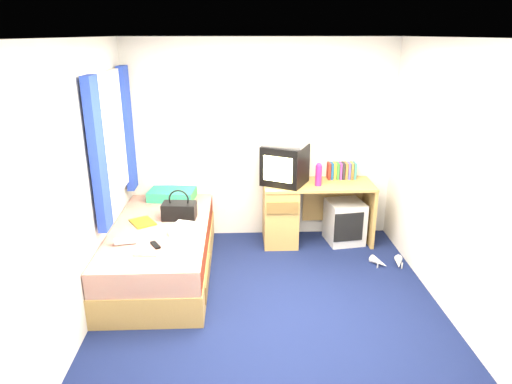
{
  "coord_description": "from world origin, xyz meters",
  "views": [
    {
      "loc": [
        -0.28,
        -3.68,
        2.43
      ],
      "look_at": [
        -0.1,
        0.7,
        0.9
      ],
      "focal_mm": 32.0,
      "sensor_mm": 36.0,
      "label": 1
    }
  ],
  "objects_px": {
    "vcr": "(285,142)",
    "desk": "(294,210)",
    "crt_tv": "(285,165)",
    "pink_water_bottle": "(319,176)",
    "pillow": "(172,194)",
    "storage_cube": "(345,222)",
    "white_heels": "(389,263)",
    "aerosol_can": "(304,175)",
    "handbag": "(179,210)",
    "magazine": "(143,222)",
    "water_bottle": "(125,241)",
    "towel": "(187,230)",
    "colour_swatch_fan": "(145,254)",
    "picture_frame": "(350,173)",
    "bed": "(162,250)",
    "remote_control": "(155,245)"
  },
  "relations": [
    {
      "from": "vcr",
      "to": "desk",
      "type": "bearing_deg",
      "value": 22.63
    },
    {
      "from": "crt_tv",
      "to": "pink_water_bottle",
      "type": "height_order",
      "value": "crt_tv"
    },
    {
      "from": "pillow",
      "to": "desk",
      "type": "relative_size",
      "value": 0.41
    },
    {
      "from": "desk",
      "to": "pink_water_bottle",
      "type": "relative_size",
      "value": 5.38
    },
    {
      "from": "storage_cube",
      "to": "white_heels",
      "type": "height_order",
      "value": "storage_cube"
    },
    {
      "from": "storage_cube",
      "to": "aerosol_can",
      "type": "distance_m",
      "value": 0.78
    },
    {
      "from": "storage_cube",
      "to": "handbag",
      "type": "height_order",
      "value": "handbag"
    },
    {
      "from": "pillow",
      "to": "storage_cube",
      "type": "bearing_deg",
      "value": -3.33
    },
    {
      "from": "magazine",
      "to": "water_bottle",
      "type": "height_order",
      "value": "water_bottle"
    },
    {
      "from": "towel",
      "to": "colour_swatch_fan",
      "type": "xyz_separation_m",
      "value": [
        -0.33,
        -0.45,
        -0.04
      ]
    },
    {
      "from": "crt_tv",
      "to": "picture_frame",
      "type": "height_order",
      "value": "crt_tv"
    },
    {
      "from": "bed",
      "to": "storage_cube",
      "type": "bearing_deg",
      "value": 18.47
    },
    {
      "from": "picture_frame",
      "to": "remote_control",
      "type": "height_order",
      "value": "picture_frame"
    },
    {
      "from": "pillow",
      "to": "towel",
      "type": "bearing_deg",
      "value": -74.83
    },
    {
      "from": "picture_frame",
      "to": "white_heels",
      "type": "height_order",
      "value": "picture_frame"
    },
    {
      "from": "handbag",
      "to": "aerosol_can",
      "type": "bearing_deg",
      "value": 25.18
    },
    {
      "from": "bed",
      "to": "remote_control",
      "type": "height_order",
      "value": "remote_control"
    },
    {
      "from": "picture_frame",
      "to": "aerosol_can",
      "type": "height_order",
      "value": "aerosol_can"
    },
    {
      "from": "vcr",
      "to": "aerosol_can",
      "type": "bearing_deg",
      "value": 24.68
    },
    {
      "from": "bed",
      "to": "vcr",
      "type": "bearing_deg",
      "value": 28.48
    },
    {
      "from": "pillow",
      "to": "aerosol_can",
      "type": "bearing_deg",
      "value": -3.01
    },
    {
      "from": "colour_swatch_fan",
      "to": "pink_water_bottle",
      "type": "bearing_deg",
      "value": 35.94
    },
    {
      "from": "desk",
      "to": "magazine",
      "type": "xyz_separation_m",
      "value": [
        -1.69,
        -0.64,
        0.14
      ]
    },
    {
      "from": "storage_cube",
      "to": "picture_frame",
      "type": "relative_size",
      "value": 3.69
    },
    {
      "from": "pink_water_bottle",
      "to": "magazine",
      "type": "height_order",
      "value": "pink_water_bottle"
    },
    {
      "from": "vcr",
      "to": "storage_cube",
      "type": "bearing_deg",
      "value": 21.47
    },
    {
      "from": "desk",
      "to": "colour_swatch_fan",
      "type": "relative_size",
      "value": 5.91
    },
    {
      "from": "white_heels",
      "to": "pink_water_bottle",
      "type": "bearing_deg",
      "value": 140.47
    },
    {
      "from": "bed",
      "to": "desk",
      "type": "height_order",
      "value": "desk"
    },
    {
      "from": "vcr",
      "to": "colour_swatch_fan",
      "type": "xyz_separation_m",
      "value": [
        -1.39,
        -1.39,
        -0.71
      ]
    },
    {
      "from": "bed",
      "to": "picture_frame",
      "type": "distance_m",
      "value": 2.43
    },
    {
      "from": "pink_water_bottle",
      "to": "water_bottle",
      "type": "bearing_deg",
      "value": -152.27
    },
    {
      "from": "pillow",
      "to": "towel",
      "type": "height_order",
      "value": "pillow"
    },
    {
      "from": "remote_control",
      "to": "aerosol_can",
      "type": "bearing_deg",
      "value": 8.34
    },
    {
      "from": "water_bottle",
      "to": "colour_swatch_fan",
      "type": "height_order",
      "value": "water_bottle"
    },
    {
      "from": "picture_frame",
      "to": "magazine",
      "type": "height_order",
      "value": "picture_frame"
    },
    {
      "from": "handbag",
      "to": "remote_control",
      "type": "height_order",
      "value": "handbag"
    },
    {
      "from": "pillow",
      "to": "water_bottle",
      "type": "height_order",
      "value": "pillow"
    },
    {
      "from": "bed",
      "to": "magazine",
      "type": "xyz_separation_m",
      "value": [
        -0.2,
        0.1,
        0.28
      ]
    },
    {
      "from": "pink_water_bottle",
      "to": "handbag",
      "type": "xyz_separation_m",
      "value": [
        -1.57,
        -0.44,
        -0.23
      ]
    },
    {
      "from": "pillow",
      "to": "aerosol_can",
      "type": "relative_size",
      "value": 2.71
    },
    {
      "from": "bed",
      "to": "handbag",
      "type": "bearing_deg",
      "value": 48.89
    },
    {
      "from": "storage_cube",
      "to": "colour_swatch_fan",
      "type": "bearing_deg",
      "value": -156.35
    },
    {
      "from": "towel",
      "to": "remote_control",
      "type": "xyz_separation_m",
      "value": [
        -0.27,
        -0.26,
        -0.04
      ]
    },
    {
      "from": "towel",
      "to": "colour_swatch_fan",
      "type": "bearing_deg",
      "value": -126.18
    },
    {
      "from": "storage_cube",
      "to": "handbag",
      "type": "distance_m",
      "value": 2.03
    },
    {
      "from": "aerosol_can",
      "to": "colour_swatch_fan",
      "type": "distance_m",
      "value": 2.16
    },
    {
      "from": "handbag",
      "to": "crt_tv",
      "type": "bearing_deg",
      "value": 28.58
    },
    {
      "from": "towel",
      "to": "water_bottle",
      "type": "distance_m",
      "value": 0.6
    },
    {
      "from": "vcr",
      "to": "towel",
      "type": "distance_m",
      "value": 1.57
    }
  ]
}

